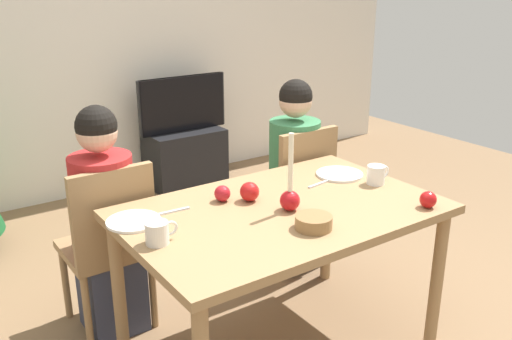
{
  "coord_description": "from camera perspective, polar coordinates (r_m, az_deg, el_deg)",
  "views": [
    {
      "loc": [
        -1.4,
        -1.82,
        1.73
      ],
      "look_at": [
        0.0,
        0.2,
        0.87
      ],
      "focal_mm": 39.22,
      "sensor_mm": 36.0,
      "label": 1
    }
  ],
  "objects": [
    {
      "name": "tv",
      "position": [
        4.74,
        -7.49,
        6.71
      ],
      "size": [
        0.79,
        0.05,
        0.46
      ],
      "color": "black",
      "rests_on": "tv_stand"
    },
    {
      "name": "back_wall",
      "position": [
        4.65,
        -17.58,
        13.14
      ],
      "size": [
        6.4,
        0.1,
        2.6
      ],
      "primitive_type": "cube",
      "color": "silver",
      "rests_on": "ground"
    },
    {
      "name": "person_right_child",
      "position": [
        3.36,
        3.87,
        -0.93
      ],
      "size": [
        0.3,
        0.3,
        1.17
      ],
      "color": "#33384C",
      "rests_on": "ground"
    },
    {
      "name": "mug_right",
      "position": [
        2.82,
        12.19,
        -0.46
      ],
      "size": [
        0.13,
        0.09,
        0.09
      ],
      "color": "white",
      "rests_on": "dining_table"
    },
    {
      "name": "tv_stand",
      "position": [
        4.86,
        -7.25,
        1.3
      ],
      "size": [
        0.64,
        0.4,
        0.48
      ],
      "primitive_type": "cube",
      "color": "black",
      "rests_on": "ground"
    },
    {
      "name": "chair_right",
      "position": [
        3.36,
        4.19,
        -2.01
      ],
      "size": [
        0.4,
        0.4,
        0.9
      ],
      "color": "#99754C",
      "rests_on": "ground"
    },
    {
      "name": "chair_left",
      "position": [
        2.83,
        -14.73,
        -6.86
      ],
      "size": [
        0.4,
        0.4,
        0.9
      ],
      "color": "#99754C",
      "rests_on": "ground"
    },
    {
      "name": "fork_right",
      "position": [
        2.79,
        6.66,
        -1.34
      ],
      "size": [
        0.18,
        0.04,
        0.01
      ],
      "primitive_type": "cube",
      "rotation": [
        0.0,
        0.0,
        0.15
      ],
      "color": "silver",
      "rests_on": "dining_table"
    },
    {
      "name": "apple_near_candle",
      "position": [
        2.59,
        17.15,
        -2.9
      ],
      "size": [
        0.08,
        0.08,
        0.08
      ],
      "primitive_type": "sphere",
      "color": "red",
      "rests_on": "dining_table"
    },
    {
      "name": "mug_left",
      "position": [
        2.19,
        -9.99,
        -6.31
      ],
      "size": [
        0.13,
        0.09,
        0.09
      ],
      "color": "silver",
      "rests_on": "dining_table"
    },
    {
      "name": "fork_left",
      "position": [
        2.47,
        -8.71,
        -4.23
      ],
      "size": [
        0.18,
        0.03,
        0.01
      ],
      "primitive_type": "cube",
      "rotation": [
        0.0,
        0.0,
        -0.06
      ],
      "color": "silver",
      "rests_on": "dining_table"
    },
    {
      "name": "dining_table",
      "position": [
        2.53,
        2.6,
        -5.59
      ],
      "size": [
        1.4,
        0.9,
        0.75
      ],
      "color": "#99754C",
      "rests_on": "ground"
    },
    {
      "name": "bowl_walnuts",
      "position": [
        2.3,
        5.89,
        -5.31
      ],
      "size": [
        0.15,
        0.15,
        0.06
      ],
      "primitive_type": "cylinder",
      "color": "olive",
      "rests_on": "dining_table"
    },
    {
      "name": "person_left_child",
      "position": [
        2.84,
        -15.06,
        -5.56
      ],
      "size": [
        0.3,
        0.3,
        1.17
      ],
      "color": "#33384C",
      "rests_on": "ground"
    },
    {
      "name": "apple_by_left_plate",
      "position": [
        2.55,
        -0.66,
        -2.23
      ],
      "size": [
        0.09,
        0.09,
        0.09
      ],
      "primitive_type": "sphere",
      "color": "red",
      "rests_on": "dining_table"
    },
    {
      "name": "plate_left",
      "position": [
        2.4,
        -12.39,
        -5.12
      ],
      "size": [
        0.23,
        0.23,
        0.01
      ],
      "primitive_type": "cylinder",
      "color": "white",
      "rests_on": "dining_table"
    },
    {
      "name": "candle_centerpiece",
      "position": [
        2.44,
        3.49,
        -2.58
      ],
      "size": [
        0.09,
        0.09,
        0.35
      ],
      "color": "red",
      "rests_on": "dining_table"
    },
    {
      "name": "apple_by_right_mug",
      "position": [
        2.55,
        -3.45,
        -2.4
      ],
      "size": [
        0.07,
        0.07,
        0.07
      ],
      "primitive_type": "sphere",
      "color": "#AF1A23",
      "rests_on": "dining_table"
    },
    {
      "name": "plate_right",
      "position": [
        2.92,
        8.52,
        -0.42
      ],
      "size": [
        0.24,
        0.24,
        0.01
      ],
      "primitive_type": "cylinder",
      "color": "white",
      "rests_on": "dining_table"
    }
  ]
}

